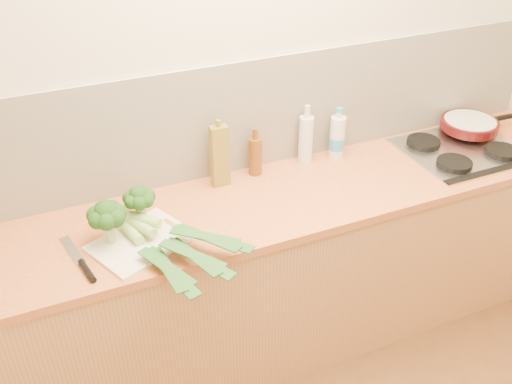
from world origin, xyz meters
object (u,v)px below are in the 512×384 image
gas_hob (462,149)px  chefs_knife (83,266)px  chopping_board (141,242)px  skillet (470,124)px

gas_hob → chefs_knife: gas_hob is taller
chopping_board → chefs_knife: size_ratio=1.13×
chopping_board → chefs_knife: bearing=170.7°
chefs_knife → skillet: 2.10m
chopping_board → chefs_knife: 0.25m
gas_hob → skillet: 0.21m
chefs_knife → skillet: (2.08, 0.28, 0.05)m
chopping_board → chefs_knife: chefs_knife is taller
chopping_board → gas_hob: bearing=-20.7°
gas_hob → chefs_knife: (-1.93, -0.14, -0.00)m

